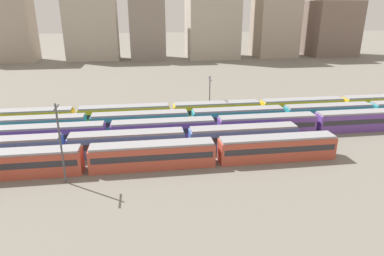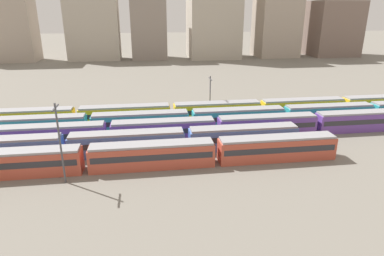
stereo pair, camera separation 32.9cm
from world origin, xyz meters
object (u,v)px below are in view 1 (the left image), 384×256
train_track_1 (128,143)px  catenary_pole_0 (60,141)px  train_track_3 (284,115)px  train_track_4 (260,109)px  catenary_pole_1 (210,94)px  train_track_0 (153,155)px  train_track_2 (216,128)px

train_track_1 → catenary_pole_0: catenary_pole_0 is taller
train_track_3 → train_track_4: (-3.11, 5.20, 0.00)m
train_track_4 → catenary_pole_1: bearing=162.8°
train_track_0 → train_track_2: 15.64m
train_track_1 → train_track_3: size_ratio=0.50×
train_track_0 → train_track_4: 31.38m
train_track_0 → train_track_3: size_ratio=0.50×
train_track_2 → train_track_3: same height
train_track_1 → train_track_3: 32.12m
train_track_3 → train_track_4: bearing=120.9°
catenary_pole_0 → train_track_2: bearing=29.9°
train_track_0 → train_track_3: bearing=30.4°
train_track_3 → catenary_pole_1: catenary_pole_1 is taller
train_track_1 → catenary_pole_0: size_ratio=5.09×
train_track_0 → train_track_3: same height
train_track_3 → catenary_pole_0: size_ratio=10.27×
train_track_0 → train_track_4: size_ratio=0.50×
train_track_2 → train_track_0: bearing=-138.3°
catenary_pole_0 → train_track_4: bearing=34.1°
train_track_0 → train_track_4: same height
train_track_4 → catenary_pole_0: 42.73m
train_track_2 → catenary_pole_1: 14.00m
train_track_4 → catenary_pole_0: catenary_pole_0 is taller
train_track_3 → catenary_pole_0: catenary_pole_0 is taller
train_track_0 → train_track_2: (11.68, 10.40, 0.00)m
train_track_1 → train_track_3: bearing=18.9°
train_track_1 → train_track_4: 31.43m
train_track_0 → train_track_1: (-3.78, 5.20, 0.00)m
train_track_2 → train_track_4: same height
train_track_1 → catenary_pole_0: 12.16m
train_track_0 → train_track_4: bearing=41.5°
train_track_1 → train_track_2: same height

